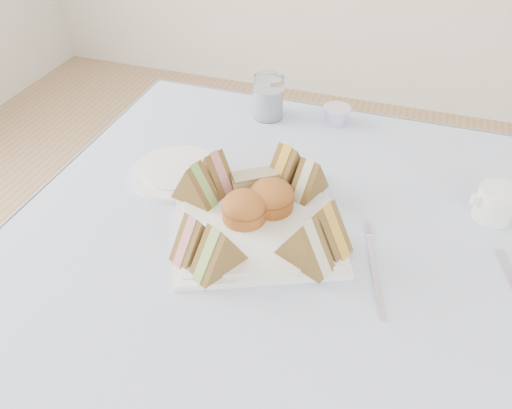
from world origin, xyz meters
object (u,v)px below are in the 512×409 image
(table, at_px, (279,361))
(serving_plate, at_px, (256,223))
(water_glass, at_px, (269,97))
(creamer_jug, at_px, (495,203))

(table, height_order, serving_plate, serving_plate)
(serving_plate, bearing_deg, water_glass, 80.56)
(serving_plate, relative_size, water_glass, 2.79)
(creamer_jug, bearing_deg, serving_plate, 178.19)
(serving_plate, distance_m, creamer_jug, 0.45)
(table, distance_m, creamer_jug, 0.57)
(water_glass, height_order, creamer_jug, water_glass)
(water_glass, distance_m, creamer_jug, 0.56)
(table, distance_m, water_glass, 0.62)
(table, xyz_separation_m, creamer_jug, (0.35, 0.19, 0.41))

